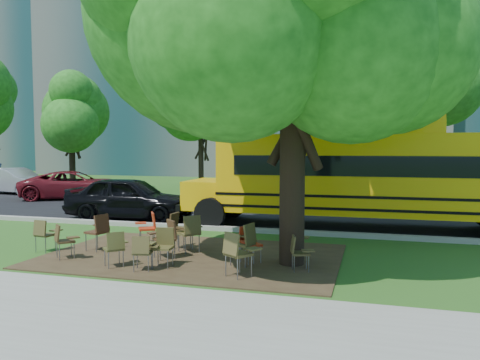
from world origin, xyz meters
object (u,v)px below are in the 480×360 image
(chair_5, at_px, (162,243))
(chair_14, at_px, (237,250))
(chair_9, at_px, (149,225))
(main_tree, at_px, (293,31))
(chair_11, at_px, (191,230))
(school_bus, at_px, (393,175))
(black_car, at_px, (130,198))
(chair_4, at_px, (143,249))
(bg_car_red, at_px, (75,185))
(chair_0, at_px, (44,232))
(chair_7, at_px, (298,250))
(bg_car_silver, at_px, (15,181))
(chair_6, at_px, (245,240))
(chair_3, at_px, (166,235))
(chair_13, at_px, (294,240))
(chair_2, at_px, (115,245))
(chair_1, at_px, (63,238))
(pedestrian_a, at_px, (0,176))
(chair_12, at_px, (249,241))
(chair_8, at_px, (99,228))

(chair_5, distance_m, chair_14, 1.87)
(chair_9, bearing_deg, main_tree, -136.22)
(chair_5, relative_size, chair_11, 0.90)
(school_bus, relative_size, black_car, 2.69)
(chair_4, relative_size, bg_car_red, 0.15)
(chair_9, bearing_deg, chair_0, 91.87)
(chair_7, relative_size, bg_car_silver, 0.17)
(chair_5, bearing_deg, chair_7, -177.34)
(black_car, distance_m, bg_car_red, 7.96)
(chair_6, bearing_deg, chair_3, 101.03)
(chair_4, xyz_separation_m, chair_13, (2.91, 1.70, 0.04))
(chair_2, bearing_deg, chair_7, -35.05)
(bg_car_silver, bearing_deg, school_bus, -99.02)
(black_car, bearing_deg, chair_5, -149.18)
(chair_1, height_order, bg_car_red, bg_car_red)
(chair_5, xyz_separation_m, bg_car_silver, (-14.93, 12.47, 0.20))
(chair_5, bearing_deg, chair_3, -76.86)
(chair_1, height_order, bg_car_silver, bg_car_silver)
(chair_1, distance_m, chair_14, 4.38)
(chair_1, bearing_deg, chair_6, 51.09)
(black_car, distance_m, pedestrian_a, 16.06)
(chair_3, bearing_deg, chair_4, 134.20)
(chair_12, bearing_deg, chair_8, -49.51)
(main_tree, bearing_deg, black_car, 143.98)
(main_tree, xyz_separation_m, chair_11, (-2.59, 0.43, -4.54))
(chair_4, height_order, chair_7, chair_4)
(chair_0, relative_size, chair_5, 0.95)
(chair_5, distance_m, chair_13, 2.97)
(chair_7, relative_size, chair_11, 0.80)
(chair_7, bearing_deg, chair_14, -69.65)
(chair_2, distance_m, chair_3, 1.28)
(chair_7, xyz_separation_m, chair_12, (-1.20, 0.43, 0.04))
(chair_4, relative_size, chair_9, 0.88)
(chair_11, bearing_deg, chair_0, 145.30)
(chair_12, bearing_deg, chair_9, -67.78)
(bg_car_red, relative_size, pedestrian_a, 3.08)
(chair_5, xyz_separation_m, chair_11, (0.09, 1.44, 0.06))
(chair_2, height_order, chair_3, chair_3)
(chair_2, height_order, chair_8, chair_8)
(chair_6, bearing_deg, chair_2, 124.28)
(chair_8, xyz_separation_m, chair_11, (2.32, 0.41, 0.01))
(bg_car_red, bearing_deg, chair_4, -163.98)
(chair_1, height_order, chair_5, chair_5)
(chair_4, xyz_separation_m, chair_7, (3.15, 0.90, -0.01))
(chair_11, xyz_separation_m, chair_14, (1.73, -1.83, -0.01))
(chair_6, height_order, chair_7, chair_6)
(chair_6, bearing_deg, bg_car_silver, 69.34)
(chair_5, bearing_deg, chair_12, -158.96)
(chair_0, relative_size, bg_car_red, 0.16)
(main_tree, xyz_separation_m, chair_7, (0.24, -0.57, -4.66))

